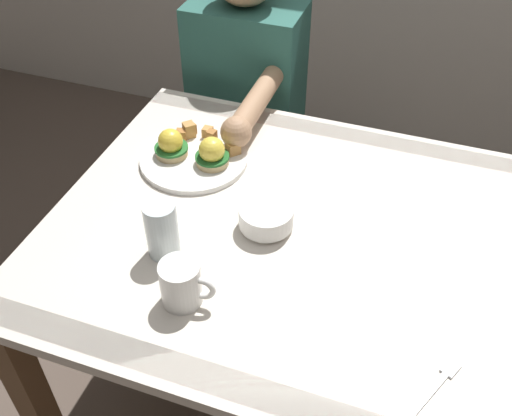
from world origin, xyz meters
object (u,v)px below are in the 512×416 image
fork (436,386)px  diner_person (244,101)px  water_glass_extra (162,232)px  eggs_benedict_plate (194,153)px  dining_table (316,270)px  fruit_bowl (267,217)px  coffee_mug (182,283)px

fork → diner_person: diner_person is taller
fork → water_glass_extra: size_ratio=1.13×
eggs_benedict_plate → dining_table: bearing=-23.2°
dining_table → diner_person: diner_person is taller
fruit_bowl → dining_table: bearing=4.5°
dining_table → coffee_mug: bearing=-128.6°
fruit_bowl → coffee_mug: bearing=-109.2°
coffee_mug → fork: coffee_mug is taller
coffee_mug → diner_person: bearing=102.6°
eggs_benedict_plate → diner_person: 0.46m
diner_person → fruit_bowl: bearing=-65.5°
fruit_bowl → coffee_mug: size_ratio=1.08×
fruit_bowl → fork: 0.49m
coffee_mug → water_glass_extra: (-0.09, 0.10, 0.01)m
coffee_mug → fork: 0.49m
water_glass_extra → diner_person: (-0.10, 0.75, -0.15)m
dining_table → fork: 0.42m
dining_table → eggs_benedict_plate: (-0.37, 0.16, 0.13)m
fruit_bowl → water_glass_extra: 0.23m
coffee_mug → fruit_bowl: bearing=70.8°
dining_table → fruit_bowl: fruit_bowl is taller
dining_table → coffee_mug: coffee_mug is taller
dining_table → fruit_bowl: size_ratio=10.00×
water_glass_extra → diner_person: 0.77m
water_glass_extra → diner_person: diner_person is taller
fruit_bowl → diner_person: diner_person is taller
coffee_mug → fork: size_ratio=0.75×
fruit_bowl → diner_person: 0.68m
eggs_benedict_plate → diner_person: (-0.03, 0.44, -0.11)m
fruit_bowl → diner_person: bearing=114.5°
eggs_benedict_plate → fork: size_ratio=1.83×
fruit_bowl → fork: bearing=-34.9°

